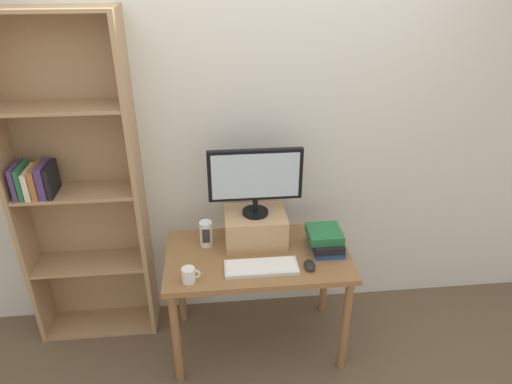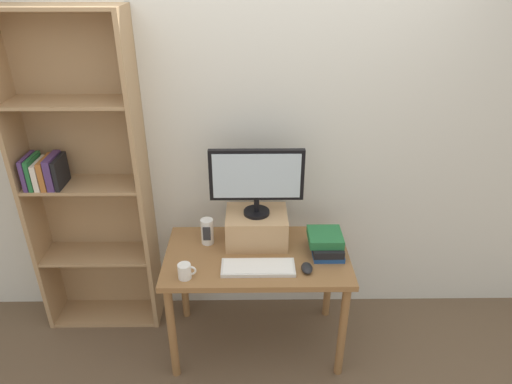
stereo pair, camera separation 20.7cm
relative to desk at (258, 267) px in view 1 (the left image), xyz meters
name	(u,v)px [view 1 (the left image)]	position (x,y,z in m)	size (l,w,h in m)	color
ground_plane	(258,341)	(0.00, 0.00, -0.62)	(12.00, 12.00, 0.00)	brown
back_wall	(250,137)	(0.00, 0.46, 0.68)	(7.00, 0.08, 2.60)	silver
desk	(258,267)	(0.00, 0.00, 0.00)	(1.11, 0.62, 0.72)	olive
bookshelf_unit	(75,189)	(-1.09, 0.31, 0.44)	(0.76, 0.28, 2.10)	tan
riser_box	(255,227)	(0.00, 0.15, 0.19)	(0.38, 0.29, 0.20)	tan
computer_monitor	(255,178)	(0.00, 0.14, 0.54)	(0.56, 0.16, 0.42)	black
keyboard	(261,267)	(0.01, -0.15, 0.11)	(0.42, 0.16, 0.02)	silver
computer_mouse	(310,265)	(0.28, -0.17, 0.11)	(0.06, 0.10, 0.04)	black
book_stack	(325,240)	(0.42, 0.02, 0.16)	(0.21, 0.26, 0.13)	navy
coffee_mug	(189,275)	(-0.40, -0.22, 0.14)	(0.10, 0.07, 0.09)	white
desk_speaker	(206,234)	(-0.31, 0.13, 0.18)	(0.08, 0.08, 0.17)	silver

